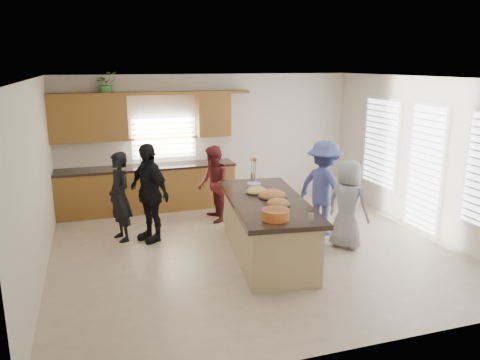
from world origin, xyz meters
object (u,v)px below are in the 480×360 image
object	(u,v)px
island	(267,229)
woman_left_mid	(213,184)
woman_right_front	(348,205)
salad_bowl	(275,214)
woman_left_front	(149,193)
woman_right_back	(324,188)
woman_left_back	(120,197)

from	to	relation	value
island	woman_left_mid	size ratio (longest dim) A/B	1.89
woman_left_mid	woman_right_front	bearing A→B (deg)	44.50
island	salad_bowl	distance (m)	1.14
woman_left_front	woman_right_front	distance (m)	3.38
woman_left_mid	woman_right_back	distance (m)	2.14
island	woman_right_front	xyz separation A→B (m)	(1.41, -0.06, 0.29)
island	woman_left_back	distance (m)	2.62
woman_left_back	woman_right_back	size ratio (longest dim) A/B	0.91
woman_left_mid	woman_left_front	world-z (taller)	woman_left_front
woman_left_back	woman_left_mid	bearing A→B (deg)	86.44
island	woman_right_back	xyz separation A→B (m)	(1.34, 0.65, 0.40)
island	woman_left_mid	world-z (taller)	woman_left_mid
salad_bowl	woman_left_back	xyz separation A→B (m)	(-1.92, 2.39, -0.25)
island	woman_right_front	distance (m)	1.44
island	woman_left_mid	bearing A→B (deg)	108.57
woman_left_front	woman_right_front	size ratio (longest dim) A/B	1.15
salad_bowl	woman_right_front	size ratio (longest dim) A/B	0.25
woman_left_mid	woman_right_front	world-z (taller)	woman_left_mid
woman_left_mid	woman_right_back	size ratio (longest dim) A/B	0.87
salad_bowl	woman_right_front	bearing A→B (deg)	28.43
woman_right_back	woman_right_front	distance (m)	0.72
woman_left_back	woman_right_back	xyz separation A→B (m)	(3.51, -0.78, 0.07)
island	salad_bowl	xyz separation A→B (m)	(-0.25, -0.96, 0.58)
woman_left_front	woman_right_back	size ratio (longest dim) A/B	1.01
island	salad_bowl	size ratio (longest dim) A/B	7.45
woman_left_mid	island	bearing A→B (deg)	13.51
island	woman_left_front	xyz separation A→B (m)	(-1.69, 1.28, 0.41)
salad_bowl	island	bearing A→B (deg)	75.56
salad_bowl	woman_right_back	xyz separation A→B (m)	(1.58, 1.60, -0.17)
salad_bowl	woman_right_back	size ratio (longest dim) A/B	0.22
woman_left_front	woman_right_back	distance (m)	3.09
woman_left_mid	woman_left_front	distance (m)	1.47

